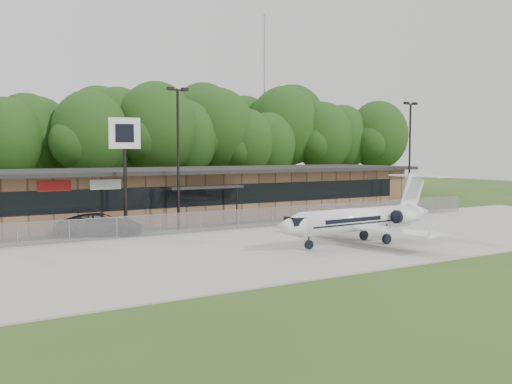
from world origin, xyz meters
TOP-DOWN VIEW (x-y plane):
  - ground at (0.00, 0.00)m, footprint 160.00×160.00m
  - apron at (0.00, 8.00)m, footprint 64.00×18.00m
  - parking_lot at (0.00, 19.50)m, footprint 50.00×9.00m
  - terminal at (-0.00, 23.94)m, footprint 41.00×11.65m
  - fence at (0.00, 15.00)m, footprint 46.00×0.04m
  - treeline at (0.00, 42.00)m, footprint 72.00×12.00m
  - radio_mast at (22.00, 48.00)m, footprint 0.20×0.20m
  - light_pole_mid at (-5.00, 16.50)m, footprint 1.55×0.30m
  - light_pole_right at (18.00, 16.50)m, footprint 1.55×0.30m
  - business_jet at (2.26, 5.30)m, footprint 12.64×11.25m
  - suv at (-10.37, 17.26)m, footprint 6.15×4.46m
  - pole_sign at (-8.78, 16.80)m, footprint 2.10×0.70m

SIDE VIEW (x-z plane):
  - ground at x=0.00m, z-range 0.00..0.00m
  - parking_lot at x=0.00m, z-range 0.00..0.06m
  - apron at x=0.00m, z-range 0.00..0.08m
  - fence at x=0.00m, z-range 0.02..1.54m
  - suv at x=-10.37m, z-range 0.00..1.55m
  - business_jet at x=2.26m, z-range -0.61..3.65m
  - terminal at x=0.00m, z-range 0.03..4.33m
  - light_pole_mid at x=-5.00m, z-range 0.86..11.09m
  - light_pole_right at x=18.00m, z-range 0.86..11.09m
  - pole_sign at x=-8.78m, z-range 2.12..10.13m
  - treeline at x=0.00m, z-range 0.00..15.00m
  - radio_mast at x=22.00m, z-range 0.00..25.00m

